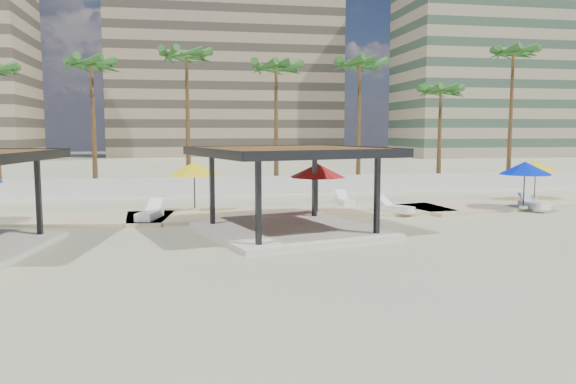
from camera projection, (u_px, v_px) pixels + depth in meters
name	position (u px, v px, depth m)	size (l,w,h in m)	color
ground	(278.00, 244.00, 20.58)	(200.00, 200.00, 0.00)	tan
promenade	(292.00, 212.00, 28.44)	(44.45, 7.97, 0.24)	#C6B284
boundary_wall	(237.00, 186.00, 36.15)	(56.00, 0.30, 1.20)	silver
building_mid	(225.00, 72.00, 96.00)	(38.00, 16.00, 30.40)	#847259
building_east	(499.00, 51.00, 92.02)	(32.00, 15.00, 36.40)	gray
pavilion_central	(291.00, 182.00, 22.55)	(8.44, 8.44, 3.47)	beige
umbrella_b	(194.00, 169.00, 27.90)	(3.45, 3.45, 2.41)	beige
umbrella_c	(318.00, 171.00, 26.54)	(3.60, 3.60, 2.42)	beige
umbrella_d	(525.00, 168.00, 28.53)	(3.38, 3.38, 2.39)	beige
umbrella_e	(536.00, 166.00, 32.25)	(2.91, 2.91, 2.26)	beige
lounger_a	(150.00, 214.00, 25.36)	(1.23, 2.26, 0.81)	white
lounger_b	(345.00, 201.00, 30.35)	(0.63, 1.87, 0.71)	white
lounger_c	(395.00, 208.00, 27.50)	(1.55, 1.97, 0.73)	white
lounger_d	(534.00, 205.00, 28.89)	(0.76, 1.92, 0.71)	white
palm_c	(91.00, 69.00, 35.75)	(3.00, 3.00, 9.20)	brown
palm_d	(187.00, 61.00, 37.55)	(3.00, 3.00, 10.02)	brown
palm_e	(276.00, 72.00, 38.24)	(3.00, 3.00, 9.29)	brown
palm_f	(360.00, 69.00, 39.50)	(3.00, 3.00, 9.64)	brown
palm_g	(441.00, 94.00, 40.39)	(3.00, 3.00, 7.87)	brown
palm_h	(513.00, 58.00, 41.78)	(3.00, 3.00, 10.81)	brown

